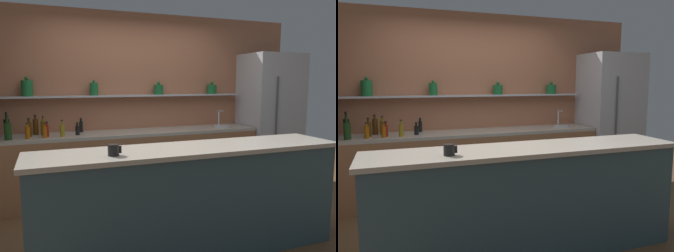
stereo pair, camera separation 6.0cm
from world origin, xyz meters
The scene contains 18 objects.
ground_plane centered at (0.00, 0.00, 0.00)m, with size 12.00×12.00×0.00m, color brown.
back_wall_unit centered at (0.00, 1.60, 1.30)m, with size 5.20×0.28×2.60m.
back_counter_unit centered at (-0.13, 1.24, 0.46)m, with size 3.69×0.62×0.92m.
island_counter centered at (0.00, -0.52, 0.51)m, with size 2.89×0.61×1.02m.
refrigerator centered at (2.17, 1.20, 1.02)m, with size 0.87×0.73×2.04m.
sink_fixture centered at (1.31, 1.25, 0.95)m, with size 0.26×0.26×0.25m.
bottle_wine_0 centered at (-1.66, 1.09, 1.03)m, with size 0.08×0.08×0.30m.
bottle_wine_1 centered at (-1.70, 1.33, 1.04)m, with size 0.07×0.07×0.32m.
bottle_spirit_2 centered at (-1.36, 1.38, 1.03)m, with size 0.07×0.07×0.26m.
bottle_sauce_3 centered at (-1.23, 1.16, 1.00)m, with size 0.05×0.05×0.19m.
bottle_oil_4 centered at (-1.05, 1.11, 1.00)m, with size 0.06×0.06×0.21m.
bottle_spirit_5 centered at (-1.44, 1.23, 1.02)m, with size 0.07×0.07×0.24m.
bottle_sauce_6 centered at (-1.45, 1.09, 1.00)m, with size 0.06×0.06×0.20m.
bottle_sauce_8 centered at (-1.26, 1.11, 1.00)m, with size 0.05×0.05×0.19m.
bottle_oil_9 centered at (-1.27, 1.34, 1.02)m, with size 0.07×0.07×0.24m.
bottle_sauce_10 centered at (-0.86, 1.18, 0.99)m, with size 0.05×0.05×0.17m.
bottle_sauce_11 centered at (-0.79, 1.42, 1.00)m, with size 0.05×0.05×0.20m.
coffee_mug centered at (-0.74, -0.62, 1.07)m, with size 0.11×0.09×0.09m.
Camera 1 is at (-1.22, -3.17, 1.60)m, focal length 35.00 mm.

